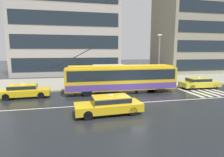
{
  "coord_description": "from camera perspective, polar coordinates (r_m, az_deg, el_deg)",
  "views": [
    {
      "loc": [
        -5.33,
        -15.6,
        4.37
      ],
      "look_at": [
        -1.36,
        3.14,
        1.51
      ],
      "focal_mm": 29.21,
      "sensor_mm": 36.0,
      "label": 1
    }
  ],
  "objects": [
    {
      "name": "bus_shelter",
      "position": [
        22.31,
        -1.16,
        2.59
      ],
      "size": [
        3.72,
        1.56,
        2.64
      ],
      "color": "gray",
      "rests_on": "sidewalk_slab"
    },
    {
      "name": "taxi_ahead_of_bus",
      "position": [
        24.04,
        25.6,
        -1.13
      ],
      "size": [
        4.6,
        1.93,
        1.39
      ],
      "color": "yellow",
      "rests_on": "ground_plane"
    },
    {
      "name": "street_lamp",
      "position": [
        23.15,
        14.5,
        7.01
      ],
      "size": [
        0.6,
        0.32,
        6.28
      ],
      "color": "gray",
      "rests_on": "sidewalk_slab"
    },
    {
      "name": "pedestrian_approaching_curb",
      "position": [
        21.39,
        -3.03,
        1.18
      ],
      "size": [
        1.29,
        1.29,
        1.95
      ],
      "color": "navy",
      "rests_on": "sidewalk_slab"
    },
    {
      "name": "taxi_oncoming_near",
      "position": [
        12.92,
        -0.85,
        -8.0
      ],
      "size": [
        4.78,
        2.05,
        1.39
      ],
      "color": "yellow",
      "rests_on": "ground_plane"
    },
    {
      "name": "sidewalk_slab",
      "position": [
        26.11,
        -0.02,
        -0.99
      ],
      "size": [
        80.0,
        10.0,
        0.14
      ],
      "primitive_type": "cube",
      "color": "gray",
      "rests_on": "ground_plane"
    },
    {
      "name": "office_tower_corner_left",
      "position": [
        40.83,
        -13.85,
        18.78
      ],
      "size": [
        19.41,
        15.6,
        23.65
      ],
      "color": "#B9B0A7",
      "rests_on": "ground_plane"
    },
    {
      "name": "ground_plane",
      "position": [
        17.05,
        6.71,
        -6.42
      ],
      "size": [
        160.0,
        160.0,
        0.0
      ],
      "primitive_type": "plane",
      "color": "#202428"
    },
    {
      "name": "crosswalk_stripe_center",
      "position": [
        22.33,
        27.02,
        -3.73
      ],
      "size": [
        0.44,
        4.4,
        0.01
      ],
      "primitive_type": "cube",
      "color": "beige",
      "rests_on": "ground_plane"
    },
    {
      "name": "office_tower_corner_right",
      "position": [
        45.08,
        27.86,
        17.63
      ],
      "size": [
        21.17,
        10.53,
        24.52
      ],
      "color": "gray",
      "rests_on": "ground_plane"
    },
    {
      "name": "pedestrian_waiting_by_pole",
      "position": [
        22.43,
        -11.52,
        1.63
      ],
      "size": [
        1.44,
        1.44,
        1.99
      ],
      "color": "black",
      "rests_on": "sidewalk_slab"
    },
    {
      "name": "crosswalk_stripe_edge_near",
      "position": [
        21.25,
        23.23,
        -4.07
      ],
      "size": [
        0.44,
        4.4,
        0.01
      ],
      "primitive_type": "cube",
      "color": "beige",
      "rests_on": "ground_plane"
    },
    {
      "name": "pedestrian_walking_past",
      "position": [
        22.43,
        -4.78,
        1.61
      ],
      "size": [
        1.43,
        1.43,
        1.93
      ],
      "color": "#2F3645",
      "rests_on": "sidewalk_slab"
    },
    {
      "name": "trolleybus",
      "position": [
        19.44,
        2.9,
        0.26
      ],
      "size": [
        12.38,
        2.61,
        5.1
      ],
      "color": "yellow",
      "rests_on": "ground_plane"
    },
    {
      "name": "crosswalk_stripe_edge_far",
      "position": [
        23.49,
        30.44,
        -3.41
      ],
      "size": [
        0.44,
        4.4,
        0.01
      ],
      "primitive_type": "cube",
      "color": "beige",
      "rests_on": "ground_plane"
    },
    {
      "name": "pedestrian_at_shelter",
      "position": [
        22.2,
        7.56,
        1.59
      ],
      "size": [
        1.61,
        1.61,
        1.93
      ],
      "color": "#202A26",
      "rests_on": "sidewalk_slab"
    },
    {
      "name": "lane_centre_line",
      "position": [
        15.96,
        8.09,
        -7.48
      ],
      "size": [
        72.0,
        0.14,
        0.01
      ],
      "primitive_type": "cube",
      "color": "silver",
      "rests_on": "ground_plane"
    },
    {
      "name": "taxi_queued_behind_bus",
      "position": [
        19.27,
        -25.71,
        -3.34
      ],
      "size": [
        4.54,
        1.93,
        1.39
      ],
      "color": "yellow",
      "rests_on": "ground_plane"
    },
    {
      "name": "crosswalk_stripe_inner_a",
      "position": [
        21.78,
        25.17,
        -3.9
      ],
      "size": [
        0.44,
        4.4,
        0.01
      ],
      "primitive_type": "cube",
      "color": "beige",
      "rests_on": "ground_plane"
    },
    {
      "name": "crosswalk_stripe_inner_b",
      "position": [
        22.9,
        28.78,
        -3.57
      ],
      "size": [
        0.44,
        4.4,
        0.01
      ],
      "primitive_type": "cube",
      "color": "beige",
      "rests_on": "ground_plane"
    }
  ]
}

